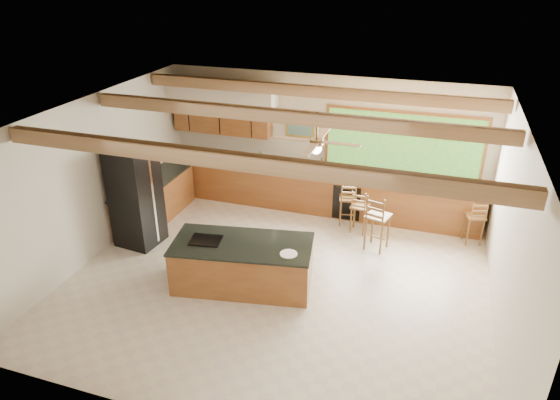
% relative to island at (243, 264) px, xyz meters
% --- Properties ---
extents(ground, '(7.20, 7.20, 0.00)m').
position_rel_island_xyz_m(ground, '(0.54, 0.32, -0.42)').
color(ground, beige).
rests_on(ground, ground).
extents(room_shell, '(7.27, 6.54, 3.02)m').
position_rel_island_xyz_m(room_shell, '(0.37, 0.97, 1.80)').
color(room_shell, beige).
rests_on(room_shell, ground).
extents(counter_run, '(7.12, 3.10, 1.24)m').
position_rel_island_xyz_m(counter_run, '(-0.28, 2.84, 0.05)').
color(counter_run, brown).
rests_on(counter_run, ground).
extents(island, '(2.54, 1.51, 0.85)m').
position_rel_island_xyz_m(island, '(0.00, 0.00, 0.00)').
color(island, brown).
rests_on(island, ground).
extents(refrigerator, '(0.85, 0.83, 2.00)m').
position_rel_island_xyz_m(refrigerator, '(-2.51, 0.72, 0.58)').
color(refrigerator, black).
rests_on(refrigerator, ground).
extents(bar_stool_a, '(0.43, 0.43, 1.02)m').
position_rel_island_xyz_m(bar_stool_a, '(1.29, 2.72, 0.19)').
color(bar_stool_a, brown).
rests_on(bar_stool_a, ground).
extents(bar_stool_b, '(0.38, 0.38, 0.97)m').
position_rel_island_xyz_m(bar_stool_b, '(1.59, 2.47, 0.16)').
color(bar_stool_b, brown).
rests_on(bar_stool_b, ground).
extents(bar_stool_c, '(0.53, 0.53, 1.19)m').
position_rel_island_xyz_m(bar_stool_c, '(2.04, 1.87, 0.29)').
color(bar_stool_c, brown).
rests_on(bar_stool_c, ground).
extents(bar_stool_d, '(0.44, 0.44, 0.99)m').
position_rel_island_xyz_m(bar_stool_d, '(3.84, 2.72, 0.17)').
color(bar_stool_d, brown).
rests_on(bar_stool_d, ground).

